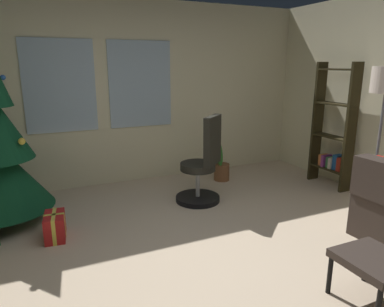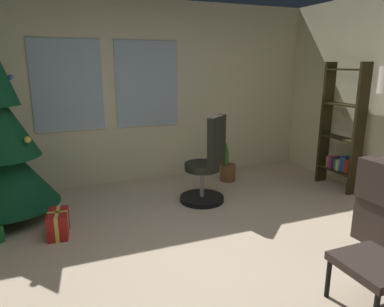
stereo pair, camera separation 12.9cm
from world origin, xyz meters
name	(u,v)px [view 1 (the left image)]	position (x,y,z in m)	size (l,w,h in m)	color
ground_plane	(217,274)	(0.00, 0.00, -0.05)	(5.40, 5.21, 0.10)	beige
wall_back_with_windows	(129,93)	(-0.02, 2.65, 1.29)	(5.40, 0.12, 2.57)	beige
footstool	(374,263)	(0.82, -0.84, 0.32)	(0.45, 0.47, 0.37)	#342A25
gift_box_red	(55,226)	(-1.21, 1.15, 0.13)	(0.23, 0.36, 0.26)	red
office_chair	(203,169)	(0.55, 1.41, 0.43)	(0.58, 0.58, 1.10)	black
bookshelf	(333,132)	(2.48, 1.23, 0.77)	(0.18, 0.64, 1.72)	#2C2613
potted_plant	(220,163)	(1.15, 2.04, 0.27)	(0.33, 0.37, 0.68)	brown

